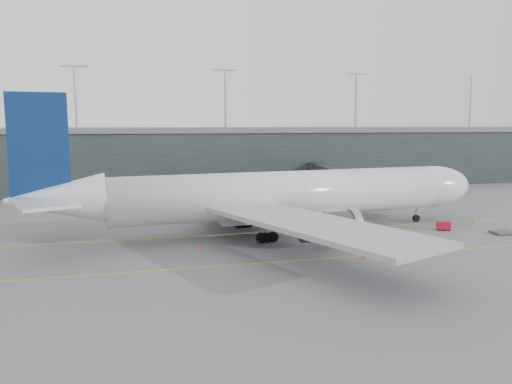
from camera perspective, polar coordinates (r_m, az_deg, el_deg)
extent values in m
plane|color=#5D5C61|center=(78.84, -0.46, -4.07)|extent=(320.00, 320.00, 0.00)
cube|color=gold|center=(75.05, 0.27, -4.67)|extent=(160.00, 0.25, 0.02)
cube|color=gold|center=(60.15, 4.11, -7.86)|extent=(160.00, 0.25, 0.02)
cube|color=gold|center=(99.11, -0.39, -1.60)|extent=(0.25, 60.00, 0.02)
cube|color=#1E2729|center=(134.52, -6.35, 3.85)|extent=(240.00, 35.00, 14.00)
cube|color=#595C5E|center=(134.21, -6.40, 7.08)|extent=(240.00, 36.00, 1.20)
cylinder|color=#9E9EA3|center=(123.63, -19.92, 10.04)|extent=(0.60, 0.60, 14.00)
cylinder|color=#9E9EA3|center=(125.26, -3.51, 10.45)|extent=(0.60, 0.60, 14.00)
cylinder|color=#9E9EA3|center=(136.19, 11.35, 10.11)|extent=(0.60, 0.60, 14.00)
cylinder|color=#9E9EA3|center=(154.44, 23.32, 9.34)|extent=(0.60, 0.60, 14.00)
cylinder|color=silver|center=(74.41, 3.01, -0.23)|extent=(51.03, 11.50, 6.82)
ellipsoid|color=silver|center=(88.25, 19.40, 0.60)|extent=(14.90, 8.12, 6.82)
cone|color=silver|center=(68.79, -21.90, -0.81)|extent=(12.66, 7.65, 6.55)
cube|color=#94989C|center=(74.42, 2.21, -2.29)|extent=(18.04, 7.12, 2.20)
cube|color=black|center=(90.80, 21.49, 1.39)|extent=(2.72, 3.51, 0.88)
cube|color=#94989C|center=(57.93, 6.45, -3.70)|extent=(20.83, 33.33, 0.61)
cylinder|color=#3D3C42|center=(66.51, 8.21, -3.87)|extent=(8.03, 4.55, 3.85)
cube|color=#94989C|center=(89.43, -3.14, 0.42)|extent=(15.64, 33.19, 0.61)
cylinder|color=#3D3C42|center=(85.26, 1.67, -1.21)|extent=(8.03, 4.55, 3.85)
cube|color=#092151|center=(68.26, -23.58, 4.89)|extent=(7.17, 1.21, 13.20)
cube|color=silver|center=(62.79, -23.13, -1.15)|extent=(9.12, 11.39, 0.39)
cube|color=silver|center=(74.77, -22.58, 0.23)|extent=(7.63, 10.78, 0.39)
cylinder|color=black|center=(87.34, 17.84, -2.87)|extent=(1.25, 0.55, 1.21)
cylinder|color=#9E9EA3|center=(87.19, 17.86, -2.34)|extent=(0.33, 0.33, 2.86)
cylinder|color=black|center=(68.92, 1.27, -5.21)|extent=(1.48, 0.68, 1.43)
cylinder|color=black|center=(78.66, -1.46, -3.57)|extent=(1.48, 0.68, 1.43)
cube|color=#27272B|center=(86.67, 13.33, 0.33)|extent=(3.80, 4.16, 2.94)
cube|color=#27272B|center=(94.82, 11.49, 1.01)|extent=(4.26, 13.88, 2.63)
cube|color=#27272B|center=(107.77, 9.17, 1.88)|extent=(4.52, 13.91, 2.73)
cube|color=#27272B|center=(120.88, 7.35, 2.55)|extent=(4.78, 13.94, 2.84)
cylinder|color=#9E9EA3|center=(95.95, 11.30, -0.87)|extent=(0.53, 0.53, 3.99)
cube|color=#3D3C42|center=(96.20, 11.27, -1.82)|extent=(2.28, 1.82, 0.74)
cylinder|color=#27272B|center=(122.63, 4.85, 2.66)|extent=(4.20, 4.20, 3.15)
cylinder|color=#27272B|center=(122.98, 4.83, 1.10)|extent=(1.89, 1.89, 3.78)
cube|color=#B80D23|center=(81.90, 20.64, -3.59)|extent=(2.28, 1.93, 1.15)
cylinder|color=black|center=(81.46, 20.19, -4.04)|extent=(0.38, 0.27, 0.35)
cylinder|color=black|center=(81.72, 21.17, -4.05)|extent=(0.38, 0.27, 0.35)
cylinder|color=black|center=(82.31, 20.08, -3.92)|extent=(0.38, 0.27, 0.35)
cylinder|color=black|center=(82.57, 21.05, -3.93)|extent=(0.38, 0.27, 0.35)
cube|color=#3B3C40|center=(82.85, 26.42, -4.18)|extent=(3.46, 2.85, 0.33)
cube|color=#3D3C42|center=(86.44, -5.09, -2.93)|extent=(2.36, 1.98, 0.22)
cube|color=silver|center=(86.27, -5.10, -2.29)|extent=(1.92, 1.82, 1.62)
cube|color=#234A8B|center=(86.12, -5.10, -1.74)|extent=(1.98, 1.88, 0.09)
cube|color=#3D3C42|center=(88.95, -4.38, -2.63)|extent=(2.00, 1.68, 0.18)
cube|color=silver|center=(88.81, -4.38, -2.11)|extent=(1.63, 1.55, 1.37)
cube|color=#234A8B|center=(88.69, -4.39, -1.66)|extent=(1.68, 1.60, 0.07)
cube|color=#3D3C42|center=(87.85, -2.89, -2.75)|extent=(2.15, 1.91, 0.18)
cube|color=#B8BDC5|center=(87.71, -2.90, -2.23)|extent=(1.78, 1.72, 1.35)
cube|color=#234A8B|center=(87.59, -2.90, -1.78)|extent=(1.83, 1.77, 0.07)
cone|color=#ED490D|center=(88.35, 23.51, -3.21)|extent=(0.41, 0.41, 0.65)
cone|color=#D6450B|center=(62.76, 12.27, -7.03)|extent=(0.45, 0.45, 0.72)
cone|color=orange|center=(92.08, 2.48, -2.12)|extent=(0.45, 0.45, 0.71)
cone|color=#FD4F0E|center=(65.51, -6.53, -6.25)|extent=(0.48, 0.48, 0.76)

